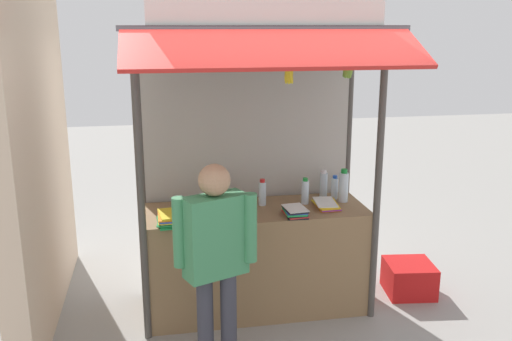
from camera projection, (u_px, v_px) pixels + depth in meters
name	position (u px, v px, depth m)	size (l,w,h in m)	color
ground_plane	(256.00, 306.00, 5.15)	(20.00, 20.00, 0.00)	gray
stall_counter	(256.00, 259.00, 5.03)	(1.95, 0.70, 0.94)	olive
stall_structure	(254.00, 121.00, 4.79)	(2.15, 1.50, 2.86)	#4C4742
water_bottle_far_right	(344.00, 186.00, 5.08)	(0.09, 0.09, 0.31)	silver
water_bottle_rear_center	(223.00, 189.00, 5.03)	(0.08, 0.08, 0.28)	silver
water_bottle_center	(335.00, 188.00, 5.18)	(0.06, 0.06, 0.22)	silver
water_bottle_back_right	(305.00, 192.00, 5.03)	(0.07, 0.07, 0.24)	silver
water_bottle_front_right	(262.00, 193.00, 4.99)	(0.07, 0.07, 0.24)	silver
water_bottle_left	(324.00, 184.00, 5.24)	(0.07, 0.07, 0.26)	silver
magazine_stack_right	(295.00, 212.00, 4.73)	(0.20, 0.27, 0.07)	black
magazine_stack_mid_right	(222.00, 215.00, 4.67)	(0.23, 0.27, 0.05)	yellow
magazine_stack_mid_left	(169.00, 219.00, 4.54)	(0.21, 0.32, 0.09)	green
magazine_stack_front_left	(326.00, 204.00, 4.96)	(0.22, 0.32, 0.05)	orange
banana_bunch_rightmost	(348.00, 69.00, 4.28)	(0.09, 0.09, 0.27)	#332D23
banana_bunch_inner_left	(289.00, 74.00, 4.20)	(0.09, 0.09, 0.30)	#332D23
vendor_person	(216.00, 250.00, 4.00)	(0.60, 0.35, 1.58)	#383842
plastic_crate	(409.00, 278.00, 5.38)	(0.44, 0.44, 0.31)	red
neighbour_wall	(35.00, 155.00, 4.74)	(0.20, 2.40, 2.88)	beige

